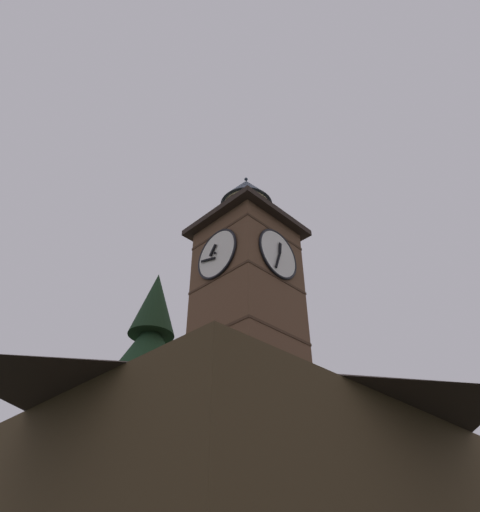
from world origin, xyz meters
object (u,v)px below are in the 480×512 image
object	(u,v)px
clock_tower	(247,270)
pine_tree_behind	(136,451)
building_main	(275,484)
flying_bird_high	(241,195)
moon	(103,440)

from	to	relation	value
clock_tower	pine_tree_behind	size ratio (longest dim) A/B	0.65
clock_tower	pine_tree_behind	bearing A→B (deg)	-88.89
building_main	clock_tower	size ratio (longest dim) A/B	1.66
clock_tower	flying_bird_high	xyz separation A→B (m)	(-3.24, -3.56, 8.44)
building_main	flying_bird_high	distance (m)	16.41
building_main	pine_tree_behind	size ratio (longest dim) A/B	1.07
building_main	moon	distance (m)	43.35
pine_tree_behind	moon	distance (m)	37.92
flying_bird_high	clock_tower	bearing A→B (deg)	47.68
flying_bird_high	moon	bearing A→B (deg)	-110.26
pine_tree_behind	moon	size ratio (longest dim) A/B	5.81
moon	building_main	bearing A→B (deg)	68.62
clock_tower	moon	size ratio (longest dim) A/B	3.75
building_main	clock_tower	distance (m)	7.46
clock_tower	flying_bird_high	world-z (taller)	flying_bird_high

